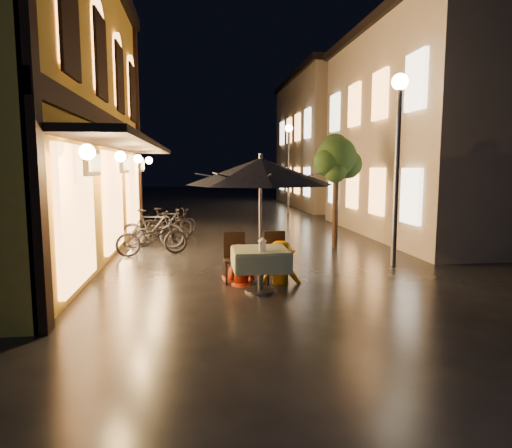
{
  "coord_description": "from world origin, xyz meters",
  "views": [
    {
      "loc": [
        -1.38,
        -7.64,
        2.23
      ],
      "look_at": [
        -0.28,
        0.88,
        1.15
      ],
      "focal_mm": 32.0,
      "sensor_mm": 36.0,
      "label": 1
    }
  ],
  "objects": [
    {
      "name": "east_building_far",
      "position": [
        7.49,
        18.0,
        3.66
      ],
      "size": [
        7.3,
        10.3,
        7.3
      ],
      "color": "#A0917E",
      "rests_on": "ground"
    },
    {
      "name": "east_building_near",
      "position": [
        7.49,
        6.5,
        3.41
      ],
      "size": [
        7.3,
        9.3,
        6.8
      ],
      "color": "#A0917E",
      "rests_on": "ground"
    },
    {
      "name": "cafe_chair_left",
      "position": [
        -0.68,
        1.02,
        0.54
      ],
      "size": [
        0.42,
        0.42,
        0.97
      ],
      "color": "black",
      "rests_on": "ground"
    },
    {
      "name": "bicycle_2",
      "position": [
        -2.38,
        5.47,
        0.41
      ],
      "size": [
        1.62,
        0.86,
        0.81
      ],
      "primitive_type": "imported",
      "rotation": [
        0.0,
        0.0,
        1.79
      ],
      "color": "black",
      "rests_on": "ground"
    },
    {
      "name": "table_lantern",
      "position": [
        -0.28,
        0.02,
        0.92
      ],
      "size": [
        0.16,
        0.16,
        0.25
      ],
      "color": "white",
      "rests_on": "cafe_table"
    },
    {
      "name": "west_building",
      "position": [
        -5.72,
        4.0,
        3.71
      ],
      "size": [
        5.9,
        11.4,
        7.4
      ],
      "color": "gold",
      "rests_on": "ground"
    },
    {
      "name": "cafe_chair_right",
      "position": [
        0.12,
        1.02,
        0.54
      ],
      "size": [
        0.42,
        0.42,
        0.97
      ],
      "color": "black",
      "rests_on": "ground"
    },
    {
      "name": "streetlamp_far",
      "position": [
        3.0,
        14.0,
        2.92
      ],
      "size": [
        0.36,
        0.36,
        4.23
      ],
      "color": "#59595E",
      "rests_on": "ground"
    },
    {
      "name": "streetlamp_near",
      "position": [
        3.0,
        2.0,
        2.92
      ],
      "size": [
        0.36,
        0.36,
        4.23
      ],
      "color": "#59595E",
      "rests_on": "ground"
    },
    {
      "name": "bicycle_3",
      "position": [
        -2.33,
        6.54,
        0.49
      ],
      "size": [
        1.69,
        0.74,
        0.98
      ],
      "primitive_type": "imported",
      "rotation": [
        0.0,
        0.0,
        1.75
      ],
      "color": "black",
      "rests_on": "ground"
    },
    {
      "name": "person_orange",
      "position": [
        -0.6,
        0.87,
        0.75
      ],
      "size": [
        0.88,
        0.78,
        1.5
      ],
      "primitive_type": "imported",
      "rotation": [
        0.0,
        0.0,
        2.79
      ],
      "color": "red",
      "rests_on": "ground"
    },
    {
      "name": "bicycle_1",
      "position": [
        -2.62,
        4.95,
        0.54
      ],
      "size": [
        1.86,
        0.79,
        1.08
      ],
      "primitive_type": "imported",
      "rotation": [
        0.0,
        0.0,
        1.41
      ],
      "color": "black",
      "rests_on": "ground"
    },
    {
      "name": "street_tree",
      "position": [
        2.41,
        4.51,
        2.42
      ],
      "size": [
        1.43,
        1.2,
        3.15
      ],
      "color": "black",
      "rests_on": "ground"
    },
    {
      "name": "person_yellow",
      "position": [
        0.2,
        0.87,
        0.8
      ],
      "size": [
        1.11,
        0.75,
        1.59
      ],
      "primitive_type": "imported",
      "rotation": [
        0.0,
        0.0,
        2.98
      ],
      "color": "#D37900",
      "rests_on": "ground"
    },
    {
      "name": "cafe_table",
      "position": [
        -0.28,
        0.28,
        0.59
      ],
      "size": [
        0.99,
        0.99,
        0.78
      ],
      "color": "#59595E",
      "rests_on": "ground"
    },
    {
      "name": "ground",
      "position": [
        0.0,
        0.0,
        0.0
      ],
      "size": [
        90.0,
        90.0,
        0.0
      ],
      "primitive_type": "plane",
      "color": "black",
      "rests_on": "ground"
    },
    {
      "name": "patio_umbrella",
      "position": [
        -0.28,
        0.28,
        2.15
      ],
      "size": [
        2.6,
        2.6,
        2.46
      ],
      "color": "#59595E",
      "rests_on": "ground"
    },
    {
      "name": "bicycle_4",
      "position": [
        -2.2,
        7.16,
        0.44
      ],
      "size": [
        1.79,
        1.21,
        0.89
      ],
      "primitive_type": "imported",
      "rotation": [
        0.0,
        0.0,
        1.98
      ],
      "color": "black",
      "rests_on": "ground"
    },
    {
      "name": "bicycle_0",
      "position": [
        -2.53,
        3.98,
        0.47
      ],
      "size": [
        1.91,
        1.1,
        0.95
      ],
      "primitive_type": "imported",
      "rotation": [
        0.0,
        0.0,
        1.85
      ],
      "color": "black",
      "rests_on": "ground"
    }
  ]
}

